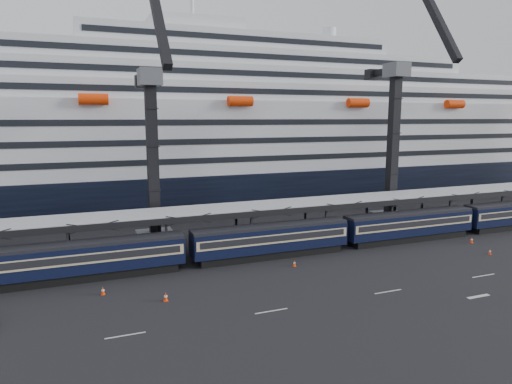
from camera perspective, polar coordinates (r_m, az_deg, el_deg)
ground at (r=49.88m, az=15.20°, el=-10.04°), size 260.00×260.00×0.00m
lane_markings at (r=51.52m, az=26.18°, el=-10.05°), size 111.00×4.27×0.02m
train at (r=55.03m, az=5.13°, el=-5.52°), size 133.05×3.00×4.05m
canopy at (r=59.93m, az=7.45°, el=-1.35°), size 130.00×6.25×5.53m
cruise_ship at (r=88.01m, az=-3.23°, el=6.74°), size 214.09×28.84×34.00m
crane_dark_near at (r=56.94m, az=-12.76°, el=4.72°), size 4.50×17.75×35.08m
crane_dark_mid at (r=70.31m, az=17.00°, el=6.54°), size 4.50×18.24×39.64m
traffic_cone_b at (r=42.60m, az=-11.23°, el=-12.70°), size 0.42×0.42×0.83m
traffic_cone_c at (r=45.49m, az=-18.59°, el=-11.60°), size 0.39×0.39×0.79m
traffic_cone_d at (r=51.11m, az=4.81°, el=-8.86°), size 0.35×0.35×0.70m
traffic_cone_e at (r=61.97m, az=27.21°, el=-6.63°), size 0.34×0.34×0.67m
traffic_cone_f at (r=66.35m, az=25.34°, el=-5.42°), size 0.41×0.41×0.83m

